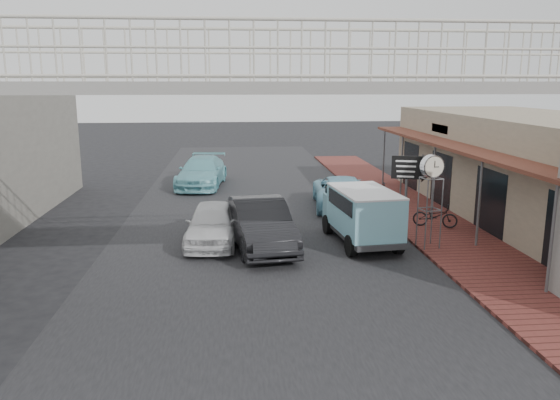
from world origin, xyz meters
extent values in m
plane|color=black|center=(0.00, 0.00, 0.00)|extent=(120.00, 120.00, 0.00)
cube|color=black|center=(0.00, 0.00, 0.01)|extent=(10.00, 60.00, 0.01)
cube|color=brown|center=(6.50, 3.00, 0.05)|extent=(3.00, 40.00, 0.10)
cube|color=gray|center=(11.00, 4.00, 2.00)|extent=(6.00, 18.00, 4.00)
cube|color=brown|center=(7.70, 4.00, 2.90)|extent=(1.80, 18.00, 0.12)
cube|color=silver|center=(8.05, 7.50, 3.30)|extent=(0.08, 2.60, 0.90)
cube|color=#B21914|center=(8.05, 1.00, 3.30)|extent=(0.08, 2.20, 0.80)
cube|color=gray|center=(0.00, -4.00, 5.12)|extent=(14.00, 2.00, 0.24)
cube|color=beige|center=(0.00, -3.05, 5.79)|extent=(14.00, 0.08, 1.10)
cube|color=beige|center=(0.00, -4.95, 5.79)|extent=(14.00, 0.08, 1.10)
imported|color=white|center=(-1.55, 2.33, 0.68)|extent=(1.86, 4.10, 1.36)
imported|color=black|center=(0.00, 1.73, 0.78)|extent=(2.28, 4.92, 1.56)
imported|color=#7BBDD5|center=(3.76, 7.39, 0.68)|extent=(2.73, 5.06, 1.35)
imported|color=#75C0CA|center=(-2.41, 12.62, 0.75)|extent=(2.71, 5.39, 1.50)
cylinder|color=black|center=(2.46, 3.15, 0.34)|extent=(0.30, 0.70, 0.68)
cylinder|color=black|center=(3.96, 3.30, 0.34)|extent=(0.30, 0.70, 0.68)
cylinder|color=black|center=(2.72, 0.54, 0.34)|extent=(0.30, 0.70, 0.68)
cylinder|color=black|center=(4.22, 0.69, 0.34)|extent=(0.30, 0.70, 0.68)
cube|color=#7BC2D6|center=(3.37, 1.63, 1.14)|extent=(1.95, 3.25, 1.31)
cube|color=#7BC2D6|center=(3.19, 3.42, 0.92)|extent=(1.65, 1.02, 0.87)
cube|color=black|center=(3.37, 1.63, 1.50)|extent=(1.93, 2.68, 0.49)
cube|color=silver|center=(3.37, 1.63, 1.82)|extent=(1.97, 3.25, 0.06)
imported|color=black|center=(6.42, 3.36, 0.51)|extent=(1.65, 1.13, 0.82)
imported|color=black|center=(5.30, 7.44, 0.58)|extent=(1.66, 0.78, 0.96)
cylinder|color=#59595B|center=(4.99, 1.22, 1.21)|extent=(0.04, 0.04, 2.22)
cylinder|color=#59595B|center=(5.51, 1.32, 1.21)|extent=(0.04, 0.04, 2.22)
cylinder|color=#59595B|center=(5.09, 0.70, 1.21)|extent=(0.04, 0.04, 2.22)
cylinder|color=#59595B|center=(5.61, 0.80, 1.21)|extent=(0.04, 0.04, 2.22)
cylinder|color=silver|center=(5.30, 1.01, 2.69)|extent=(0.75, 0.38, 0.72)
cylinder|color=beige|center=(5.32, 0.88, 2.69)|extent=(0.63, 0.14, 0.63)
cylinder|color=beige|center=(5.28, 1.14, 2.69)|extent=(0.63, 0.14, 0.63)
cylinder|color=#59595B|center=(5.20, 3.08, 1.40)|extent=(0.09, 0.09, 2.60)
cube|color=black|center=(5.19, 3.05, 2.34)|extent=(1.04, 0.38, 0.81)
cone|color=black|center=(5.92, 2.82, 2.34)|extent=(0.81, 1.10, 0.99)
cube|color=white|center=(5.14, 3.03, 2.30)|extent=(0.69, 0.22, 0.54)
camera|label=1|loc=(-0.88, -15.20, 5.21)|focal=35.00mm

